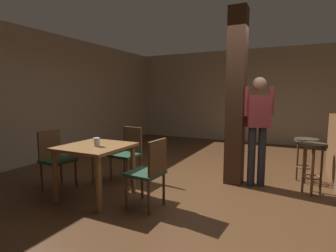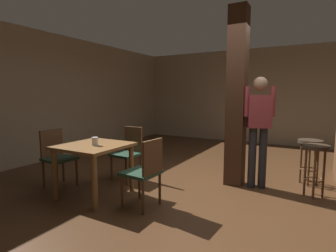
{
  "view_description": "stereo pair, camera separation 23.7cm",
  "coord_description": "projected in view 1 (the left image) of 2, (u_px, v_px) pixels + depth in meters",
  "views": [
    {
      "loc": [
        0.96,
        -3.76,
        1.46
      ],
      "look_at": [
        -0.92,
        0.08,
        0.94
      ],
      "focal_mm": 28.0,
      "sensor_mm": 36.0,
      "label": 1
    },
    {
      "loc": [
        1.17,
        -3.65,
        1.46
      ],
      "look_at": [
        -0.92,
        0.08,
        0.94
      ],
      "focal_mm": 28.0,
      "sensor_mm": 36.0,
      "label": 2
    }
  ],
  "objects": [
    {
      "name": "wall_back",
      "position": [
        261.0,
        96.0,
        7.79
      ],
      "size": [
        8.0,
        0.1,
        2.8
      ],
      "primitive_type": "cube",
      "color": "gray",
      "rests_on": "ground_plane"
    },
    {
      "name": "chair_east",
      "position": [
        150.0,
        170.0,
        3.32
      ],
      "size": [
        0.45,
        0.45,
        0.89
      ],
      "color": "#1E3828",
      "rests_on": "ground_plane"
    },
    {
      "name": "bar_stool_near",
      "position": [
        313.0,
        156.0,
        3.8
      ],
      "size": [
        0.35,
        0.35,
        0.75
      ],
      "color": "#2D2319",
      "rests_on": "ground_plane"
    },
    {
      "name": "standing_person",
      "position": [
        258.0,
        124.0,
        4.08
      ],
      "size": [
        0.46,
        0.32,
        1.72
      ],
      "color": "maroon",
      "rests_on": "ground_plane"
    },
    {
      "name": "wall_left",
      "position": [
        35.0,
        97.0,
        5.52
      ],
      "size": [
        0.1,
        9.0,
        2.8
      ],
      "primitive_type": "cube",
      "color": "gray",
      "rests_on": "ground_plane"
    },
    {
      "name": "napkin_cup",
      "position": [
        97.0,
        142.0,
        3.57
      ],
      "size": [
        0.09,
        0.09,
        0.12
      ],
      "primitive_type": "cylinder",
      "color": "beige",
      "rests_on": "dining_table"
    },
    {
      "name": "chair_north",
      "position": [
        128.0,
        151.0,
        4.45
      ],
      "size": [
        0.45,
        0.45,
        0.89
      ],
      "color": "#1E3828",
      "rests_on": "ground_plane"
    },
    {
      "name": "bar_stool_mid",
      "position": [
        306.0,
        149.0,
        4.35
      ],
      "size": [
        0.37,
        0.37,
        0.73
      ],
      "color": "#2D2319",
      "rests_on": "ground_plane"
    },
    {
      "name": "chair_west",
      "position": [
        55.0,
        156.0,
        4.04
      ],
      "size": [
        0.45,
        0.45,
        0.89
      ],
      "color": "#1E3828",
      "rests_on": "ground_plane"
    },
    {
      "name": "dining_table",
      "position": [
        95.0,
        155.0,
        3.68
      ],
      "size": [
        0.89,
        0.89,
        0.75
      ],
      "color": "brown",
      "rests_on": "ground_plane"
    },
    {
      "name": "ground_plane",
      "position": [
        221.0,
        192.0,
        3.94
      ],
      "size": [
        10.8,
        10.8,
        0.0
      ],
      "primitive_type": "plane",
      "color": "#422816"
    },
    {
      "name": "pillar",
      "position": [
        236.0,
        98.0,
        4.19
      ],
      "size": [
        0.28,
        0.28,
        2.8
      ],
      "primitive_type": "cube",
      "color": "#382114",
      "rests_on": "ground_plane"
    }
  ]
}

